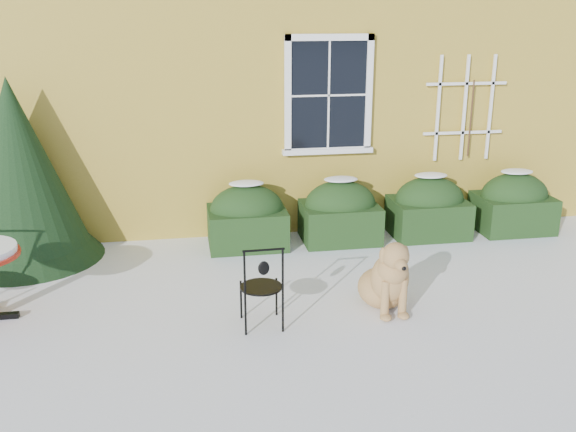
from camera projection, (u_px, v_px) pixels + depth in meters
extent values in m
plane|color=white|center=(305.00, 330.00, 6.49)|extent=(80.00, 80.00, 0.00)
cube|color=gold|center=(235.00, 15.00, 12.14)|extent=(12.00, 8.00, 6.00)
cube|color=black|center=(328.00, 95.00, 8.80)|extent=(1.05, 0.03, 1.45)
cube|color=white|center=(330.00, 37.00, 8.56)|extent=(1.23, 0.06, 0.09)
cube|color=white|center=(328.00, 150.00, 9.03)|extent=(1.23, 0.06, 0.09)
cube|color=white|center=(288.00, 96.00, 8.70)|extent=(0.09, 0.06, 1.63)
cube|color=white|center=(369.00, 94.00, 8.89)|extent=(0.09, 0.06, 1.63)
cube|color=white|center=(329.00, 95.00, 8.78)|extent=(0.02, 0.02, 1.45)
cube|color=white|center=(329.00, 95.00, 8.78)|extent=(1.05, 0.02, 0.02)
cube|color=white|center=(328.00, 151.00, 9.03)|extent=(1.29, 0.14, 0.07)
cube|color=white|center=(438.00, 109.00, 9.11)|extent=(0.04, 0.03, 1.50)
cube|color=white|center=(465.00, 108.00, 9.17)|extent=(0.04, 0.03, 1.50)
cube|color=white|center=(491.00, 108.00, 9.24)|extent=(0.04, 0.03, 1.50)
cube|color=white|center=(462.00, 133.00, 9.28)|extent=(1.20, 0.03, 0.04)
cube|color=white|center=(467.00, 83.00, 9.07)|extent=(1.20, 0.03, 0.04)
cylinder|color=#472D19|center=(471.00, 119.00, 9.22)|extent=(0.02, 0.02, 1.10)
cube|color=black|center=(247.00, 227.00, 8.75)|extent=(1.05, 0.80, 0.52)
ellipsoid|color=black|center=(247.00, 209.00, 8.67)|extent=(1.00, 0.72, 0.67)
ellipsoid|color=white|center=(246.00, 183.00, 8.56)|extent=(0.47, 0.32, 0.06)
cube|color=black|center=(340.00, 222.00, 8.96)|extent=(1.05, 0.80, 0.52)
ellipsoid|color=black|center=(340.00, 204.00, 8.88)|extent=(1.00, 0.72, 0.67)
ellipsoid|color=white|center=(341.00, 179.00, 8.77)|extent=(0.47, 0.32, 0.06)
cube|color=black|center=(428.00, 218.00, 9.17)|extent=(1.05, 0.80, 0.52)
ellipsoid|color=black|center=(429.00, 200.00, 9.09)|extent=(1.00, 0.72, 0.67)
ellipsoid|color=white|center=(431.00, 175.00, 8.98)|extent=(0.47, 0.32, 0.06)
cube|color=black|center=(512.00, 213.00, 9.38)|extent=(1.05, 0.80, 0.52)
ellipsoid|color=black|center=(514.00, 196.00, 9.30)|extent=(1.00, 0.72, 0.67)
ellipsoid|color=white|center=(517.00, 172.00, 9.19)|extent=(0.47, 0.32, 0.06)
cone|color=black|center=(24.00, 217.00, 8.22)|extent=(1.93, 1.93, 1.12)
cone|color=black|center=(17.00, 171.00, 8.04)|extent=(1.73, 1.73, 2.34)
cylinder|color=black|center=(276.00, 297.00, 6.75)|extent=(0.02, 0.02, 0.42)
cylinder|color=black|center=(241.00, 300.00, 6.68)|extent=(0.02, 0.02, 0.42)
cylinder|color=black|center=(283.00, 312.00, 6.40)|extent=(0.02, 0.02, 0.42)
cylinder|color=black|center=(246.00, 316.00, 6.33)|extent=(0.02, 0.02, 0.42)
cylinder|color=black|center=(261.00, 287.00, 6.48)|extent=(0.43, 0.43, 0.02)
cylinder|color=black|center=(283.00, 271.00, 6.26)|extent=(0.02, 0.02, 0.47)
cylinder|color=black|center=(245.00, 274.00, 6.20)|extent=(0.02, 0.02, 0.47)
cylinder|color=black|center=(264.00, 250.00, 6.16)|extent=(0.41, 0.03, 0.02)
ellipsoid|color=black|center=(264.00, 268.00, 6.22)|extent=(0.11, 0.03, 0.15)
ellipsoid|color=tan|center=(382.00, 288.00, 7.00)|extent=(0.57, 0.62, 0.43)
ellipsoid|color=tan|center=(390.00, 278.00, 6.76)|extent=(0.43, 0.39, 0.54)
sphere|color=tan|center=(392.00, 270.00, 6.67)|extent=(0.33, 0.33, 0.33)
cylinder|color=tan|center=(385.00, 300.00, 6.67)|extent=(0.09, 0.09, 0.43)
cylinder|color=tan|center=(403.00, 298.00, 6.71)|extent=(0.09, 0.09, 0.43)
ellipsoid|color=tan|center=(386.00, 317.00, 6.67)|extent=(0.12, 0.15, 0.07)
ellipsoid|color=tan|center=(404.00, 315.00, 6.72)|extent=(0.12, 0.15, 0.07)
cylinder|color=tan|center=(393.00, 265.00, 6.64)|extent=(0.21, 0.26, 0.23)
sphere|color=tan|center=(395.00, 256.00, 6.56)|extent=(0.29, 0.29, 0.29)
ellipsoid|color=tan|center=(400.00, 264.00, 6.45)|extent=(0.14, 0.23, 0.13)
sphere|color=black|center=(404.00, 268.00, 6.36)|extent=(0.05, 0.05, 0.05)
ellipsoid|color=tan|center=(383.00, 256.00, 6.57)|extent=(0.08, 0.10, 0.18)
ellipsoid|color=tan|center=(405.00, 254.00, 6.62)|extent=(0.08, 0.10, 0.18)
cylinder|color=tan|center=(390.00, 290.00, 7.28)|extent=(0.25, 0.33, 0.08)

